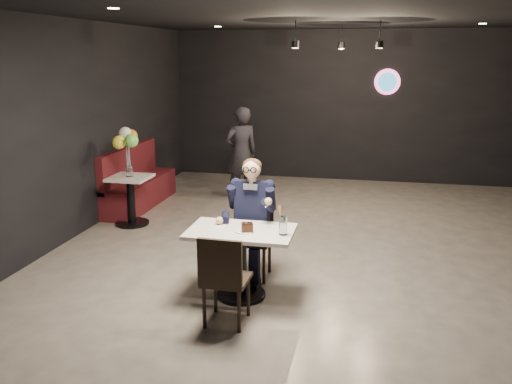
% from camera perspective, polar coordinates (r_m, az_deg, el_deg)
% --- Properties ---
extents(floor, '(9.00, 9.00, 0.00)m').
position_cam_1_polar(floor, '(7.09, 6.86, -6.64)').
color(floor, gray).
rests_on(floor, ground).
extents(wall_sign, '(0.50, 0.06, 0.50)m').
position_cam_1_polar(wall_sign, '(11.09, 13.66, 11.21)').
color(wall_sign, pink).
rests_on(wall_sign, floor).
extents(pendant_lights, '(1.40, 1.20, 0.36)m').
position_cam_1_polar(pendant_lights, '(8.63, 8.79, 16.52)').
color(pendant_lights, black).
rests_on(pendant_lights, floor).
extents(main_table, '(1.10, 0.70, 0.75)m').
position_cam_1_polar(main_table, '(5.78, -1.58, -7.52)').
color(main_table, silver).
rests_on(main_table, floor).
extents(chair_far, '(0.42, 0.46, 0.92)m').
position_cam_1_polar(chair_far, '(6.25, -0.38, -4.97)').
color(chair_far, black).
rests_on(chair_far, floor).
extents(chair_near, '(0.43, 0.47, 0.92)m').
position_cam_1_polar(chair_near, '(5.22, -3.13, -8.98)').
color(chair_near, black).
rests_on(chair_near, floor).
extents(seated_man, '(0.60, 0.80, 1.44)m').
position_cam_1_polar(seated_man, '(6.17, -0.39, -2.69)').
color(seated_man, black).
rests_on(seated_man, floor).
extents(dessert_plate, '(0.20, 0.20, 0.01)m').
position_cam_1_polar(dessert_plate, '(5.58, -1.22, -4.15)').
color(dessert_plate, white).
rests_on(dessert_plate, main_table).
extents(cake_slice, '(0.14, 0.12, 0.08)m').
position_cam_1_polar(cake_slice, '(5.55, -0.93, -3.75)').
color(cake_slice, black).
rests_on(cake_slice, dessert_plate).
extents(mint_leaf, '(0.06, 0.04, 0.01)m').
position_cam_1_polar(mint_leaf, '(5.52, -1.28, -3.41)').
color(mint_leaf, green).
rests_on(mint_leaf, cake_slice).
extents(sundae_glass, '(0.09, 0.09, 0.19)m').
position_cam_1_polar(sundae_glass, '(5.48, 2.86, -3.54)').
color(sundae_glass, silver).
rests_on(sundae_glass, main_table).
extents(wafer_cone, '(0.07, 0.07, 0.12)m').
position_cam_1_polar(wafer_cone, '(5.43, 2.60, -2.08)').
color(wafer_cone, '#BB7C4D').
rests_on(wafer_cone, sundae_glass).
extents(booth_bench, '(0.51, 2.03, 1.01)m').
position_cam_1_polar(booth_bench, '(9.37, -12.15, 1.56)').
color(booth_bench, '#420E14').
rests_on(booth_bench, floor).
extents(side_table, '(0.58, 0.58, 0.72)m').
position_cam_1_polar(side_table, '(8.40, -13.00, -0.97)').
color(side_table, silver).
rests_on(side_table, floor).
extents(balloon_vase, '(0.11, 0.11, 0.16)m').
position_cam_1_polar(balloon_vase, '(8.30, -13.18, 2.15)').
color(balloon_vase, silver).
rests_on(balloon_vase, side_table).
extents(balloon_bunch, '(0.36, 0.36, 0.60)m').
position_cam_1_polar(balloon_bunch, '(8.23, -13.33, 4.67)').
color(balloon_bunch, '#FFEF35').
rests_on(balloon_bunch, balloon_vase).
extents(passerby, '(0.71, 0.65, 1.64)m').
position_cam_1_polar(passerby, '(9.64, -1.56, 4.12)').
color(passerby, black).
rests_on(passerby, floor).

